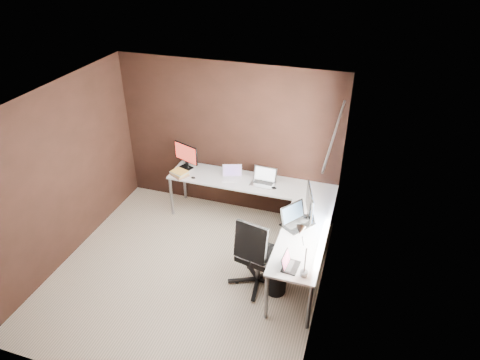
# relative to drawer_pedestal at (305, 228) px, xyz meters

# --- Properties ---
(room) EXTENTS (3.60, 3.60, 2.50)m
(room) POSITION_rel_drawer_pedestal_xyz_m (-1.09, -1.08, 0.98)
(room) COLOR beige
(room) RESTS_ON ground
(desk) EXTENTS (2.65, 2.25, 0.73)m
(desk) POSITION_rel_drawer_pedestal_xyz_m (-0.59, -0.11, 0.38)
(desk) COLOR white
(desk) RESTS_ON ground
(drawer_pedestal) EXTENTS (0.42, 0.50, 0.60)m
(drawer_pedestal) POSITION_rel_drawer_pedestal_xyz_m (0.00, 0.00, 0.00)
(drawer_pedestal) COLOR white
(drawer_pedestal) RESTS_ON ground
(monitor_left) EXTENTS (0.46, 0.22, 0.42)m
(monitor_left) POSITION_rel_drawer_pedestal_xyz_m (-2.10, 0.45, 0.67)
(monitor_left) COLOR black
(monitor_left) RESTS_ON desk
(monitor_right) EXTENTS (0.20, 0.56, 0.47)m
(monitor_right) POSITION_rel_drawer_pedestal_xyz_m (0.07, -0.38, 0.70)
(monitor_right) COLOR black
(monitor_right) RESTS_ON desk
(laptop_white) EXTENTS (0.36, 0.30, 0.21)m
(laptop_white) POSITION_rel_drawer_pedestal_xyz_m (-1.27, 0.36, 0.48)
(laptop_white) COLOR white
(laptop_white) RESTS_ON desk
(laptop_silver) EXTENTS (0.38, 0.28, 0.24)m
(laptop_silver) POSITION_rel_drawer_pedestal_xyz_m (-0.75, 0.36, 0.48)
(laptop_silver) COLOR silver
(laptop_silver) RESTS_ON desk
(laptop_black_big) EXTENTS (0.47, 0.50, 0.27)m
(laptop_black_big) POSITION_rel_drawer_pedestal_xyz_m (-0.07, -0.51, 0.49)
(laptop_black_big) COLOR black
(laptop_black_big) RESTS_ON desk
(laptop_black_small) EXTENTS (0.20, 0.27, 0.18)m
(laptop_black_small) POSITION_rel_drawer_pedestal_xyz_m (0.02, -1.37, 0.47)
(laptop_black_small) COLOR black
(laptop_black_small) RESTS_ON desk
(book_stack) EXTENTS (0.34, 0.32, 0.08)m
(book_stack) POSITION_rel_drawer_pedestal_xyz_m (-2.10, 0.17, 0.47)
(book_stack) COLOR #A17057
(book_stack) RESTS_ON desk
(mouse_left) EXTENTS (0.09, 0.08, 0.03)m
(mouse_left) POSITION_rel_drawer_pedestal_xyz_m (-1.85, 0.15, 0.44)
(mouse_left) COLOR black
(mouse_left) RESTS_ON desk
(mouse_corner) EXTENTS (0.10, 0.09, 0.03)m
(mouse_corner) POSITION_rel_drawer_pedestal_xyz_m (-0.56, 0.25, 0.45)
(mouse_corner) COLOR black
(mouse_corner) RESTS_ON desk
(desk_lamp) EXTENTS (0.20, 0.23, 0.63)m
(desk_lamp) POSITION_rel_drawer_pedestal_xyz_m (0.15, -1.40, 0.83)
(desk_lamp) COLOR slate
(desk_lamp) RESTS_ON desk
(office_chair) EXTENTS (0.61, 0.63, 1.10)m
(office_chair) POSITION_rel_drawer_pedestal_xyz_m (-0.46, -1.03, 0.02)
(office_chair) COLOR black
(office_chair) RESTS_ON ground
(wastebasket) EXTENTS (0.34, 0.34, 0.31)m
(wastebasket) POSITION_rel_drawer_pedestal_xyz_m (-0.18, -1.09, -0.14)
(wastebasket) COLOR black
(wastebasket) RESTS_ON ground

